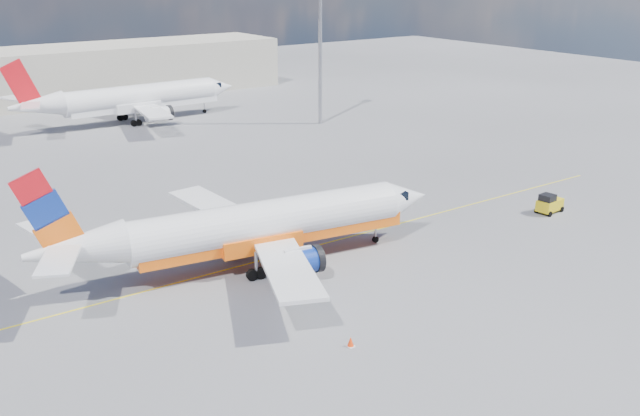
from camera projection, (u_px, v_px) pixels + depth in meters
ground at (312, 266)px, 50.23m from camera, size 240.00×240.00×0.00m
taxi_line at (289, 253)px, 52.54m from camera, size 70.00×0.15×0.01m
terminal_main at (61, 74)px, 109.47m from camera, size 70.00×14.00×8.00m
main_jet at (255, 226)px, 49.34m from camera, size 29.77×23.24×9.00m
second_jet at (134, 99)px, 94.43m from camera, size 31.42×24.84×9.52m
gse_tug at (549, 204)px, 60.79m from camera, size 2.54×1.72×1.72m
traffic_cone at (351, 342)px, 39.68m from camera, size 0.43×0.43×0.60m
floodlight_mast at (320, 20)px, 90.44m from camera, size 1.63×1.63×22.32m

